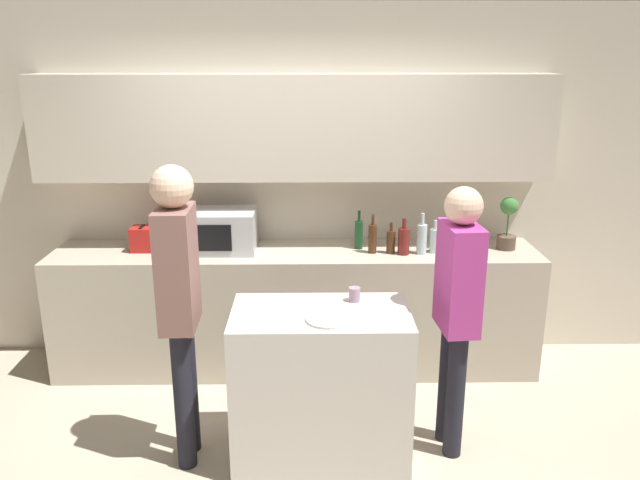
{
  "coord_description": "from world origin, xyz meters",
  "views": [
    {
      "loc": [
        0.12,
        -3.02,
        2.33
      ],
      "look_at": [
        0.17,
        0.5,
        1.28
      ],
      "focal_mm": 35.0,
      "sensor_mm": 36.0,
      "label": 1
    }
  ],
  "objects_px": {
    "microwave": "(220,231)",
    "cup_0": "(354,294)",
    "bottle_4": "(422,238)",
    "bottle_5": "(435,240)",
    "bottle_3": "(404,241)",
    "person_left": "(179,291)",
    "toaster": "(150,239)",
    "bottle_2": "(391,241)",
    "bottle_6": "(449,234)",
    "potted_plant": "(508,223)",
    "plate_on_island": "(329,319)",
    "bottle_0": "(359,234)",
    "bottle_1": "(373,238)",
    "person_center": "(457,300)"
  },
  "relations": [
    {
      "from": "bottle_3",
      "to": "plate_on_island",
      "type": "distance_m",
      "value": 1.3
    },
    {
      "from": "bottle_0",
      "to": "bottle_1",
      "type": "height_order",
      "value": "bottle_1"
    },
    {
      "from": "bottle_2",
      "to": "bottle_4",
      "type": "distance_m",
      "value": 0.22
    },
    {
      "from": "bottle_2",
      "to": "person_left",
      "type": "xyz_separation_m",
      "value": [
        -1.32,
        -1.09,
        0.05
      ]
    },
    {
      "from": "bottle_4",
      "to": "cup_0",
      "type": "xyz_separation_m",
      "value": [
        -0.55,
        -0.9,
        -0.08
      ]
    },
    {
      "from": "toaster",
      "to": "bottle_0",
      "type": "xyz_separation_m",
      "value": [
        1.55,
        0.03,
        0.02
      ]
    },
    {
      "from": "person_center",
      "to": "bottle_1",
      "type": "bearing_deg",
      "value": 16.59
    },
    {
      "from": "person_left",
      "to": "bottle_4",
      "type": "bearing_deg",
      "value": 123.46
    },
    {
      "from": "microwave",
      "to": "bottle_6",
      "type": "relative_size",
      "value": 1.64
    },
    {
      "from": "bottle_3",
      "to": "bottle_4",
      "type": "xyz_separation_m",
      "value": [
        0.13,
        0.01,
        0.01
      ]
    },
    {
      "from": "potted_plant",
      "to": "person_left",
      "type": "distance_m",
      "value": 2.5
    },
    {
      "from": "bottle_0",
      "to": "bottle_4",
      "type": "bearing_deg",
      "value": -16.89
    },
    {
      "from": "bottle_2",
      "to": "cup_0",
      "type": "distance_m",
      "value": 0.98
    },
    {
      "from": "bottle_2",
      "to": "bottle_5",
      "type": "relative_size",
      "value": 0.96
    },
    {
      "from": "person_center",
      "to": "bottle_4",
      "type": "bearing_deg",
      "value": -2.31
    },
    {
      "from": "microwave",
      "to": "bottle_5",
      "type": "distance_m",
      "value": 1.58
    },
    {
      "from": "bottle_0",
      "to": "person_left",
      "type": "bearing_deg",
      "value": -132.12
    },
    {
      "from": "bottle_0",
      "to": "bottle_2",
      "type": "distance_m",
      "value": 0.26
    },
    {
      "from": "bottle_3",
      "to": "person_center",
      "type": "height_order",
      "value": "person_center"
    },
    {
      "from": "bottle_4",
      "to": "bottle_0",
      "type": "bearing_deg",
      "value": 163.11
    },
    {
      "from": "bottle_3",
      "to": "bottle_6",
      "type": "bearing_deg",
      "value": 15.6
    },
    {
      "from": "toaster",
      "to": "person_center",
      "type": "distance_m",
      "value": 2.32
    },
    {
      "from": "bottle_4",
      "to": "bottle_6",
      "type": "bearing_deg",
      "value": 22.2
    },
    {
      "from": "bottle_1",
      "to": "bottle_2",
      "type": "distance_m",
      "value": 0.14
    },
    {
      "from": "bottle_3",
      "to": "bottle_4",
      "type": "relative_size",
      "value": 0.89
    },
    {
      "from": "toaster",
      "to": "potted_plant",
      "type": "height_order",
      "value": "potted_plant"
    },
    {
      "from": "potted_plant",
      "to": "bottle_0",
      "type": "height_order",
      "value": "potted_plant"
    },
    {
      "from": "toaster",
      "to": "bottle_4",
      "type": "xyz_separation_m",
      "value": [
        2.0,
        -0.11,
        0.03
      ]
    },
    {
      "from": "plate_on_island",
      "to": "cup_0",
      "type": "relative_size",
      "value": 3.05
    },
    {
      "from": "bottle_2",
      "to": "person_left",
      "type": "relative_size",
      "value": 0.13
    },
    {
      "from": "bottle_5",
      "to": "microwave",
      "type": "bearing_deg",
      "value": 177.14
    },
    {
      "from": "microwave",
      "to": "bottle_5",
      "type": "height_order",
      "value": "microwave"
    },
    {
      "from": "plate_on_island",
      "to": "microwave",
      "type": "bearing_deg",
      "value": 120.89
    },
    {
      "from": "bottle_6",
      "to": "person_left",
      "type": "xyz_separation_m",
      "value": [
        -1.76,
        -1.16,
        0.02
      ]
    },
    {
      "from": "microwave",
      "to": "bottle_2",
      "type": "xyz_separation_m",
      "value": [
        1.25,
        -0.09,
        -0.06
      ]
    },
    {
      "from": "microwave",
      "to": "cup_0",
      "type": "height_order",
      "value": "microwave"
    },
    {
      "from": "bottle_2",
      "to": "plate_on_island",
      "type": "relative_size",
      "value": 0.9
    },
    {
      "from": "bottle_1",
      "to": "cup_0",
      "type": "height_order",
      "value": "bottle_1"
    },
    {
      "from": "bottle_3",
      "to": "person_left",
      "type": "relative_size",
      "value": 0.15
    },
    {
      "from": "bottle_1",
      "to": "cup_0",
      "type": "distance_m",
      "value": 0.95
    },
    {
      "from": "microwave",
      "to": "bottle_1",
      "type": "bearing_deg",
      "value": -4.17
    },
    {
      "from": "person_center",
      "to": "bottle_0",
      "type": "bearing_deg",
      "value": 18.79
    },
    {
      "from": "toaster",
      "to": "cup_0",
      "type": "distance_m",
      "value": 1.77
    },
    {
      "from": "bottle_1",
      "to": "person_left",
      "type": "bearing_deg",
      "value": -137.13
    },
    {
      "from": "bottle_1",
      "to": "bottle_4",
      "type": "distance_m",
      "value": 0.36
    },
    {
      "from": "bottle_4",
      "to": "bottle_5",
      "type": "xyz_separation_m",
      "value": [
        0.1,
        0.03,
        -0.02
      ]
    },
    {
      "from": "potted_plant",
      "to": "bottle_0",
      "type": "distance_m",
      "value": 1.11
    },
    {
      "from": "bottle_2",
      "to": "bottle_6",
      "type": "distance_m",
      "value": 0.45
    },
    {
      "from": "bottle_3",
      "to": "bottle_6",
      "type": "xyz_separation_m",
      "value": [
        0.35,
        0.1,
        0.02
      ]
    },
    {
      "from": "bottle_2",
      "to": "bottle_3",
      "type": "relative_size",
      "value": 0.86
    }
  ]
}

